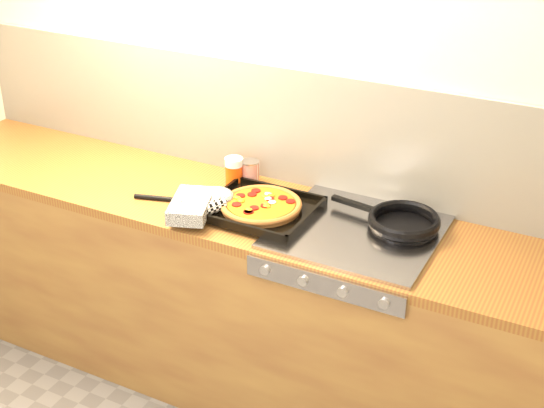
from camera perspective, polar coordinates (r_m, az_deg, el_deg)
The scene contains 9 objects.
room_shell at distance 3.16m, azimuth 0.96°, elevation 5.91°, with size 3.20×3.20×3.20m.
counter_run at distance 3.27m, azimuth -1.41°, elevation -7.27°, with size 3.20×0.62×0.90m.
stovetop at distance 2.87m, azimuth 6.42°, elevation -2.12°, with size 0.60×0.56×0.02m, color #9B9AA0.
pizza_on_tray at distance 2.96m, azimuth -2.24°, elevation -0.09°, with size 0.54×0.47×0.07m.
frying_pan at distance 2.89m, azimuth 9.79°, elevation -1.33°, with size 0.47×0.31×0.04m.
tomato_can at distance 3.20m, azimuth -1.65°, elevation 2.36°, with size 0.08×0.08×0.11m.
juice_glass at distance 3.18m, azimuth -2.88°, elevation 2.43°, with size 0.09×0.09×0.13m.
wooden_spoon at distance 3.13m, azimuth 0.75°, elevation 0.85°, with size 0.30×0.06×0.02m.
black_spatula at distance 3.10m, azimuth -7.73°, elevation 0.32°, with size 0.28×0.13×0.02m.
Camera 1 is at (1.30, -1.24, 2.32)m, focal length 50.00 mm.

